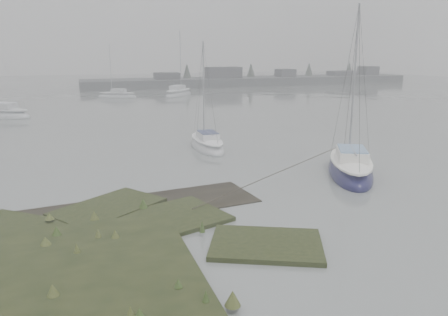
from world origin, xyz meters
TOP-DOWN VIEW (x-y plane):
  - ground at (0.00, 30.00)m, footprint 160.00×160.00m
  - far_shoreline at (26.84, 61.90)m, footprint 60.00×8.00m
  - sailboat_main at (7.99, 5.86)m, footprint 4.81×6.59m
  - sailboat_white at (2.85, 13.90)m, footprint 1.74×5.11m
  - sailboat_far_a at (-11.36, 32.94)m, footprint 6.14×5.50m
  - sailboat_far_b at (8.71, 47.02)m, footprint 5.86×6.54m
  - sailboat_far_c at (0.47, 47.27)m, footprint 5.52×3.97m

SIDE VIEW (x-z plane):
  - ground at x=0.00m, z-range 0.00..0.00m
  - sailboat_white at x=2.85m, z-range -3.37..3.81m
  - sailboat_far_c at x=0.47m, z-range -3.52..3.98m
  - sailboat_far_a at x=-11.36m, z-range -4.13..4.67m
  - sailboat_main at x=7.99m, z-range -4.20..4.76m
  - sailboat_far_b at x=8.71m, z-range -4.40..4.98m
  - far_shoreline at x=26.84m, z-range -1.22..2.93m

